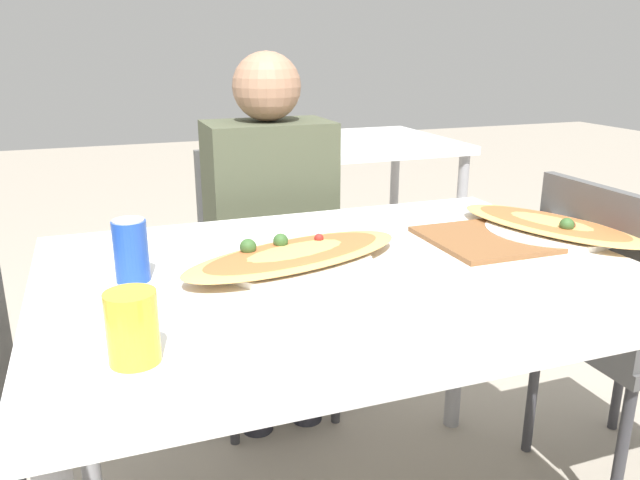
# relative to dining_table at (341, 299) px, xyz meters

# --- Properties ---
(dining_table) EXTENTS (1.22, 0.89, 0.76)m
(dining_table) POSITION_rel_dining_table_xyz_m (0.00, 0.00, 0.00)
(dining_table) COLOR white
(dining_table) RESTS_ON ground_plane
(chair_far_seated) EXTENTS (0.40, 0.40, 0.87)m
(chair_far_seated) POSITION_rel_dining_table_xyz_m (0.03, 0.77, -0.19)
(chair_far_seated) COLOR #4C4C4C
(chair_far_seated) RESTS_ON ground_plane
(chair_side_right) EXTENTS (0.40, 0.40, 0.87)m
(chair_side_right) POSITION_rel_dining_table_xyz_m (0.80, 0.02, -0.19)
(chair_side_right) COLOR #4C4C4C
(chair_side_right) RESTS_ON ground_plane
(person_seated) EXTENTS (0.38, 0.26, 1.18)m
(person_seated) POSITION_rel_dining_table_xyz_m (0.03, 0.66, 0.01)
(person_seated) COLOR #2D2D38
(person_seated) RESTS_ON ground_plane
(pizza_main) EXTENTS (0.55, 0.33, 0.06)m
(pizza_main) POSITION_rel_dining_table_xyz_m (-0.09, 0.04, 0.09)
(pizza_main) COLOR white
(pizza_main) RESTS_ON dining_table
(soda_can) EXTENTS (0.07, 0.07, 0.12)m
(soda_can) POSITION_rel_dining_table_xyz_m (-0.42, 0.07, 0.14)
(soda_can) COLOR #1E47B2
(soda_can) RESTS_ON dining_table
(drink_glass) EXTENTS (0.08, 0.08, 0.11)m
(drink_glass) POSITION_rel_dining_table_xyz_m (-0.44, -0.27, 0.13)
(drink_glass) COLOR gold
(drink_glass) RESTS_ON dining_table
(serving_tray) EXTENTS (0.42, 0.28, 0.01)m
(serving_tray) POSITION_rel_dining_table_xyz_m (0.46, 0.05, 0.08)
(serving_tray) COLOR brown
(serving_tray) RESTS_ON dining_table
(pizza_second) EXTENTS (0.34, 0.52, 0.06)m
(pizza_second) POSITION_rel_dining_table_xyz_m (0.57, 0.04, 0.09)
(pizza_second) COLOR white
(pizza_second) RESTS_ON dining_table
(background_table) EXTENTS (1.10, 0.80, 0.88)m
(background_table) POSITION_rel_dining_table_xyz_m (0.61, 1.67, 0.02)
(background_table) COLOR white
(background_table) RESTS_ON ground_plane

